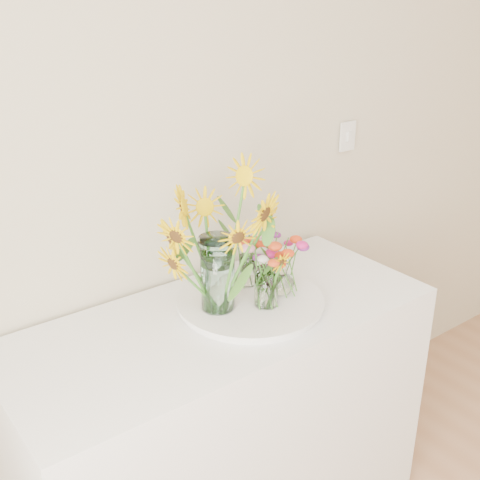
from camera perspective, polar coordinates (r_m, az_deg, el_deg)
The scene contains 10 objects.
counter at distance 2.19m, azimuth -1.52°, elevation -17.39°, with size 1.40×0.60×0.90m, color white.
tray at distance 1.97m, azimuth 0.99°, elevation -6.01°, with size 0.46×0.46×0.03m, color white.
mason_jar at distance 1.86m, azimuth -2.14°, elevation -3.23°, with size 0.11×0.11×0.25m, color #C4F4EF.
sunflower_bouquet at distance 1.81m, azimuth -2.19°, elevation 0.04°, with size 0.72×0.72×0.48m, color #E8BB04, non-canonical shape.
small_vase_a at distance 1.90m, azimuth 2.52°, elevation -4.54°, with size 0.08×0.08×0.13m, color white.
wildflower_posy_a at distance 1.88m, azimuth 2.54°, elevation -3.33°, with size 0.20×0.20×0.22m, color red, non-canonical shape.
small_vase_b at distance 1.98m, azimuth 3.99°, elevation -3.50°, with size 0.08×0.08×0.12m, color white, non-canonical shape.
wildflower_posy_b at distance 1.96m, azimuth 4.03°, elevation -2.33°, with size 0.22×0.22×0.21m, color red, non-canonical shape.
small_vase_c at distance 2.04m, azimuth 0.76°, elevation -2.91°, with size 0.06×0.06×0.11m, color white.
wildflower_posy_c at distance 2.02m, azimuth 0.77°, elevation -1.76°, with size 0.19×0.19×0.20m, color red, non-canonical shape.
Camera 1 is at (-1.34, 0.57, 1.87)m, focal length 45.00 mm.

